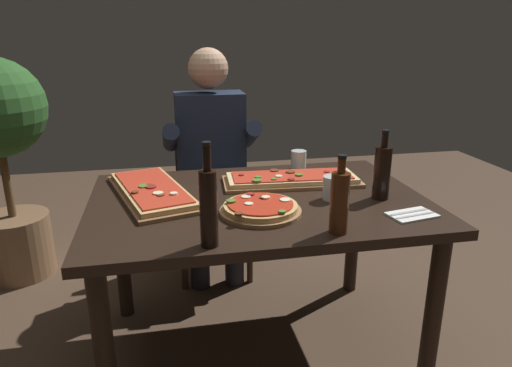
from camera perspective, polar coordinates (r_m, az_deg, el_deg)
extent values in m
plane|color=#4C3828|center=(2.32, 0.26, -19.30)|extent=(6.40, 6.40, 0.00)
cube|color=black|center=(1.97, 0.29, -2.39)|extent=(1.40, 0.96, 0.04)
cylinder|color=black|center=(1.77, -18.06, -19.56)|extent=(0.07, 0.07, 0.70)
cylinder|color=black|center=(2.02, 20.92, -14.84)|extent=(0.07, 0.07, 0.70)
cylinder|color=black|center=(2.46, -16.18, -8.19)|extent=(0.07, 0.07, 0.70)
cylinder|color=black|center=(2.64, 11.83, -5.94)|extent=(0.07, 0.07, 0.70)
cube|color=olive|center=(2.15, 4.41, 0.22)|extent=(0.64, 0.27, 0.02)
cube|color=#E5C184|center=(2.15, 4.43, 0.67)|extent=(0.60, 0.24, 0.02)
cube|color=red|center=(2.14, 4.43, 1.00)|extent=(0.55, 0.21, 0.01)
cylinder|color=maroon|center=(2.07, 4.36, 0.55)|extent=(0.03, 0.03, 0.01)
cylinder|color=brown|center=(2.20, 2.28, 1.63)|extent=(0.04, 0.04, 0.01)
cylinder|color=#4C7F2D|center=(2.05, 0.12, 0.39)|extent=(0.04, 0.04, 0.01)
cylinder|color=#4C7F2D|center=(2.07, 2.23, 0.56)|extent=(0.03, 0.03, 0.00)
cylinder|color=maroon|center=(2.20, 8.69, 1.45)|extent=(0.03, 0.03, 0.01)
cylinder|color=beige|center=(2.11, 2.83, 0.92)|extent=(0.03, 0.03, 0.00)
cylinder|color=#4C7F2D|center=(2.10, 0.27, 0.80)|extent=(0.03, 0.03, 0.01)
cylinder|color=#4C7F2D|center=(2.13, 5.31, 1.07)|extent=(0.04, 0.04, 0.01)
cylinder|color=brown|center=(2.14, 9.29, 0.90)|extent=(0.02, 0.02, 0.00)
cylinder|color=maroon|center=(2.13, -1.82, 1.08)|extent=(0.03, 0.03, 0.01)
cylinder|color=brown|center=(2.18, 4.26, 1.43)|extent=(0.04, 0.04, 0.01)
cube|color=brown|center=(2.04, -12.61, -1.21)|extent=(0.42, 0.67, 0.02)
cube|color=tan|center=(2.04, -12.65, -0.73)|extent=(0.38, 0.62, 0.02)
cube|color=red|center=(2.03, -12.67, -0.38)|extent=(0.34, 0.57, 0.01)
cylinder|color=brown|center=(2.03, -13.00, -0.26)|extent=(0.04, 0.04, 0.01)
cylinder|color=maroon|center=(2.01, -12.74, -0.41)|extent=(0.04, 0.04, 0.01)
cylinder|color=#4C7F2D|center=(2.03, -13.67, -0.34)|extent=(0.04, 0.04, 0.01)
cylinder|color=beige|center=(1.93, -11.93, -1.16)|extent=(0.04, 0.04, 0.01)
cylinder|color=beige|center=(1.91, -10.06, -1.21)|extent=(0.03, 0.03, 0.01)
cylinder|color=brown|center=(1.96, -14.65, -1.04)|extent=(0.03, 0.03, 0.01)
cylinder|color=#4C7F2D|center=(2.04, -13.64, -0.23)|extent=(0.04, 0.04, 0.01)
cylinder|color=brown|center=(1.91, -11.64, -1.35)|extent=(0.03, 0.03, 0.00)
cylinder|color=olive|center=(1.80, 0.57, -3.44)|extent=(0.32, 0.32, 0.02)
cylinder|color=tan|center=(1.79, 0.57, -2.91)|extent=(0.29, 0.29, 0.02)
cylinder|color=#B72D19|center=(1.79, 0.57, -2.52)|extent=(0.25, 0.25, 0.01)
cylinder|color=beige|center=(1.83, 1.21, -1.72)|extent=(0.03, 0.03, 0.01)
cylinder|color=maroon|center=(1.87, -0.67, -1.31)|extent=(0.03, 0.03, 0.01)
cylinder|color=#4C7F2D|center=(1.80, -3.07, -2.16)|extent=(0.04, 0.04, 0.01)
cylinder|color=beige|center=(1.82, 3.60, -2.01)|extent=(0.04, 0.04, 0.00)
cylinder|color=beige|center=(1.77, -0.88, -2.49)|extent=(0.03, 0.03, 0.00)
cylinder|color=brown|center=(1.68, -2.13, -3.71)|extent=(0.03, 0.03, 0.01)
cylinder|color=beige|center=(1.85, -1.25, -1.63)|extent=(0.04, 0.04, 0.00)
cylinder|color=brown|center=(1.84, 0.95, -1.72)|extent=(0.04, 0.04, 0.01)
cylinder|color=#4C7F2D|center=(1.70, 3.23, -3.46)|extent=(0.03, 0.03, 0.01)
cylinder|color=#47230F|center=(1.62, 10.21, -2.42)|extent=(0.07, 0.07, 0.22)
cylinder|color=#47230F|center=(1.58, 10.48, 2.15)|extent=(0.03, 0.03, 0.05)
cylinder|color=black|center=(1.57, 10.55, 3.26)|extent=(0.03, 0.03, 0.01)
cylinder|color=black|center=(1.50, -5.85, -3.15)|extent=(0.06, 0.06, 0.26)
cylinder|color=black|center=(1.44, -6.06, 3.09)|extent=(0.03, 0.03, 0.08)
cylinder|color=black|center=(1.43, -6.12, 4.88)|extent=(0.03, 0.03, 0.01)
cylinder|color=black|center=(1.99, 15.21, 1.23)|extent=(0.07, 0.07, 0.22)
cylinder|color=black|center=(1.96, 15.54, 5.16)|extent=(0.03, 0.03, 0.06)
cylinder|color=black|center=(1.95, 15.63, 6.18)|extent=(0.03, 0.03, 0.01)
cylinder|color=silver|center=(2.37, 5.26, 2.89)|extent=(0.08, 0.08, 0.10)
cylinder|color=silver|center=(1.96, 9.35, -0.54)|extent=(0.08, 0.08, 0.10)
cylinder|color=#5B3814|center=(1.97, 9.30, -1.35)|extent=(0.07, 0.07, 0.04)
cube|color=white|center=(1.87, 18.62, -3.68)|extent=(0.20, 0.14, 0.01)
cube|color=silver|center=(1.86, 18.99, -3.70)|extent=(0.17, 0.04, 0.00)
cube|color=silver|center=(1.88, 18.28, -3.34)|extent=(0.17, 0.05, 0.00)
cube|color=#3D2B1E|center=(2.77, -5.38, -2.62)|extent=(0.44, 0.44, 0.04)
cube|color=#3D2B1E|center=(2.89, -5.95, 3.03)|extent=(0.40, 0.04, 0.42)
cylinder|color=#3D2B1E|center=(2.68, -8.87, -8.81)|extent=(0.04, 0.04, 0.41)
cylinder|color=#3D2B1E|center=(2.71, -0.76, -8.19)|extent=(0.04, 0.04, 0.41)
cylinder|color=#3D2B1E|center=(3.02, -9.25, -5.59)|extent=(0.04, 0.04, 0.41)
cylinder|color=#3D2B1E|center=(3.05, -2.10, -5.08)|extent=(0.04, 0.04, 0.41)
cylinder|color=#23232D|center=(2.68, -6.97, -8.20)|extent=(0.11, 0.11, 0.45)
cylinder|color=#23232D|center=(2.70, -2.70, -7.88)|extent=(0.11, 0.11, 0.45)
cube|color=#23232D|center=(2.65, -5.19, -1.75)|extent=(0.34, 0.40, 0.12)
cube|color=#1E283D|center=(2.66, -5.63, 5.47)|extent=(0.38, 0.22, 0.52)
sphere|color=tan|center=(2.60, -5.90, 13.88)|extent=(0.22, 0.22, 0.22)
cylinder|color=#1E283D|center=(2.59, -10.40, 5.52)|extent=(0.09, 0.31, 0.21)
cylinder|color=#1E283D|center=(2.64, -0.75, 6.02)|extent=(0.09, 0.31, 0.21)
cylinder|color=#846042|center=(3.16, -27.20, -6.72)|extent=(0.40, 0.40, 0.37)
cylinder|color=brown|center=(3.03, -28.27, 0.12)|extent=(0.04, 0.04, 0.42)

